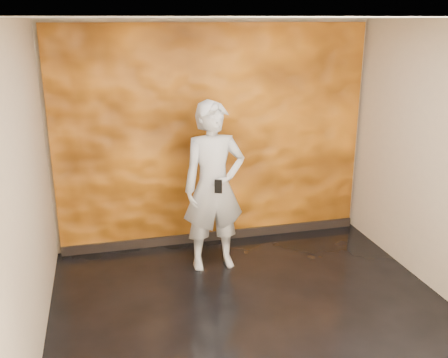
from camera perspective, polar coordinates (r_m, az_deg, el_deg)
room at (r=4.42m, az=4.53°, el=-0.57°), size 4.02×4.02×2.81m
feature_wall at (r=6.25m, az=-1.16°, el=4.77°), size 3.90×0.06×2.75m
baseboard at (r=6.63m, az=-1.01°, el=-6.49°), size 3.90×0.04×0.12m
man at (r=5.64m, az=-1.16°, el=-0.93°), size 0.73×0.49×1.96m
phone at (r=5.36m, az=-0.65°, el=-0.86°), size 0.08×0.05×0.15m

